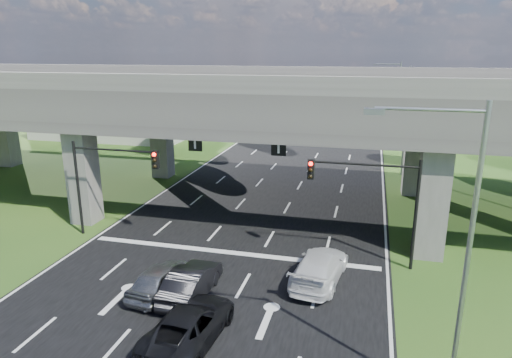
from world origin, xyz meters
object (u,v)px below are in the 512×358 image
at_px(car_silver, 162,278).
at_px(streetlight_beyond, 395,96).
at_px(streetlight_near, 455,241).
at_px(car_dark, 191,282).
at_px(signal_right, 374,192).
at_px(streetlight_far, 402,112).
at_px(car_trailing, 189,324).
at_px(signal_left, 107,173).
at_px(car_white, 319,267).

bearing_deg(car_silver, streetlight_beyond, -99.41).
relative_size(streetlight_near, car_dark, 2.20).
bearing_deg(car_dark, streetlight_beyond, -103.10).
height_order(signal_right, streetlight_far, streetlight_far).
relative_size(car_silver, car_trailing, 0.83).
xyz_separation_m(signal_left, car_white, (13.22, -2.57, -3.39)).
bearing_deg(car_trailing, car_white, -122.02).
relative_size(signal_right, streetlight_beyond, 0.60).
distance_m(car_dark, car_trailing, 3.41).
bearing_deg(streetlight_beyond, car_dark, -104.01).
bearing_deg(signal_right, car_trailing, -128.31).
distance_m(signal_right, car_dark, 10.40).
relative_size(streetlight_beyond, car_white, 1.88).
distance_m(streetlight_near, car_white, 10.09).
bearing_deg(streetlight_near, signal_right, 102.88).
distance_m(car_silver, car_trailing, 4.20).
xyz_separation_m(car_silver, car_dark, (1.51, -0.02, 0.02)).
bearing_deg(streetlight_far, signal_left, -131.78).
bearing_deg(streetlight_near, car_white, 122.50).
distance_m(streetlight_far, car_trailing, 30.64).
xyz_separation_m(streetlight_beyond, car_white, (-4.70, -38.63, -5.05)).
relative_size(streetlight_beyond, car_trailing, 1.93).
distance_m(car_silver, car_white, 7.79).
relative_size(streetlight_far, car_white, 1.88).
xyz_separation_m(signal_left, streetlight_near, (17.92, -9.94, 1.66)).
relative_size(streetlight_near, car_white, 1.88).
bearing_deg(streetlight_beyond, streetlight_far, -90.00).
xyz_separation_m(streetlight_beyond, car_dark, (-10.39, -41.61, -5.07)).
bearing_deg(streetlight_near, car_trailing, 172.48).
distance_m(signal_right, streetlight_near, 10.33).
bearing_deg(signal_right, car_silver, -150.11).
xyz_separation_m(streetlight_beyond, car_trailing, (-9.17, -44.79, -5.10)).
distance_m(signal_right, car_silver, 11.62).
distance_m(signal_left, car_dark, 9.96).
bearing_deg(streetlight_near, streetlight_far, 90.00).
relative_size(streetlight_beyond, car_dark, 2.20).
distance_m(car_dark, car_white, 6.42).
bearing_deg(car_white, signal_right, -125.99).
xyz_separation_m(streetlight_near, car_trailing, (-9.17, 1.21, -5.10)).
height_order(signal_left, car_white, signal_left).
height_order(signal_left, car_dark, signal_left).
bearing_deg(car_white, car_dark, 35.00).
height_order(signal_left, streetlight_beyond, streetlight_beyond).
xyz_separation_m(signal_left, car_trailing, (8.75, -8.73, -3.44)).
bearing_deg(signal_right, streetlight_far, 83.53).
relative_size(signal_left, car_trailing, 1.16).
height_order(signal_left, streetlight_near, streetlight_near).
relative_size(streetlight_near, streetlight_far, 1.00).
bearing_deg(streetlight_beyond, car_silver, -105.96).
relative_size(car_white, car_trailing, 1.02).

